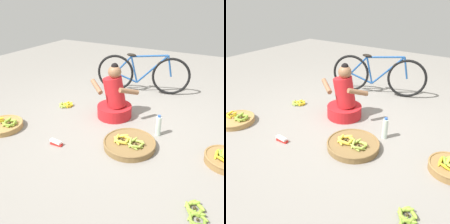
{
  "view_description": "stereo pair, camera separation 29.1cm",
  "coord_description": "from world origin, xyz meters",
  "views": [
    {
      "loc": [
        1.3,
        -2.57,
        1.73
      ],
      "look_at": [
        0.0,
        -0.2,
        0.35
      ],
      "focal_mm": 38.36,
      "sensor_mm": 36.0,
      "label": 1
    },
    {
      "loc": [
        1.55,
        -2.42,
        1.73
      ],
      "look_at": [
        0.0,
        -0.2,
        0.35
      ],
      "focal_mm": 38.36,
      "sensor_mm": 36.0,
      "label": 2
    }
  ],
  "objects": [
    {
      "name": "vendor_woman_front",
      "position": [
        -0.23,
        0.3,
        0.27
      ],
      "size": [
        0.75,
        0.52,
        0.83
      ],
      "color": "red",
      "rests_on": "ground"
    },
    {
      "name": "packet_carton_stack",
      "position": [
        -0.51,
        -0.73,
        0.03
      ],
      "size": [
        0.18,
        0.06,
        0.06
      ],
      "color": "red",
      "rests_on": "ground"
    },
    {
      "name": "banana_basket_back_center",
      "position": [
        0.31,
        -0.33,
        0.05
      ],
      "size": [
        0.65,
        0.65,
        0.15
      ],
      "color": "brown",
      "rests_on": "ground"
    },
    {
      "name": "bicycle_leaning",
      "position": [
        -0.24,
        1.41,
        0.36
      ],
      "size": [
        1.65,
        0.53,
        0.73
      ],
      "color": "black",
      "rests_on": "ground"
    },
    {
      "name": "ground_plane",
      "position": [
        0.0,
        0.0,
        0.0
      ],
      "size": [
        10.0,
        10.0,
        0.0
      ],
      "primitive_type": "plane",
      "color": "gray"
    },
    {
      "name": "water_bottle",
      "position": [
        0.53,
        0.1,
        0.14
      ],
      "size": [
        0.07,
        0.07,
        0.3
      ],
      "color": "silver",
      "rests_on": "ground"
    },
    {
      "name": "banana_basket_near_vendor",
      "position": [
        -1.42,
        -0.77,
        0.05
      ],
      "size": [
        0.53,
        0.53,
        0.15
      ],
      "color": "#A87F47",
      "rests_on": "ground"
    },
    {
      "name": "loose_bananas_mid_right",
      "position": [
        -1.1,
        0.21,
        0.03
      ],
      "size": [
        0.24,
        0.23,
        0.09
      ],
      "color": "gold",
      "rests_on": "ground"
    },
    {
      "name": "loose_bananas_front_center",
      "position": [
        1.24,
        -0.97,
        0.03
      ],
      "size": [
        0.24,
        0.3,
        0.08
      ],
      "color": "olive",
      "rests_on": "ground"
    }
  ]
}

